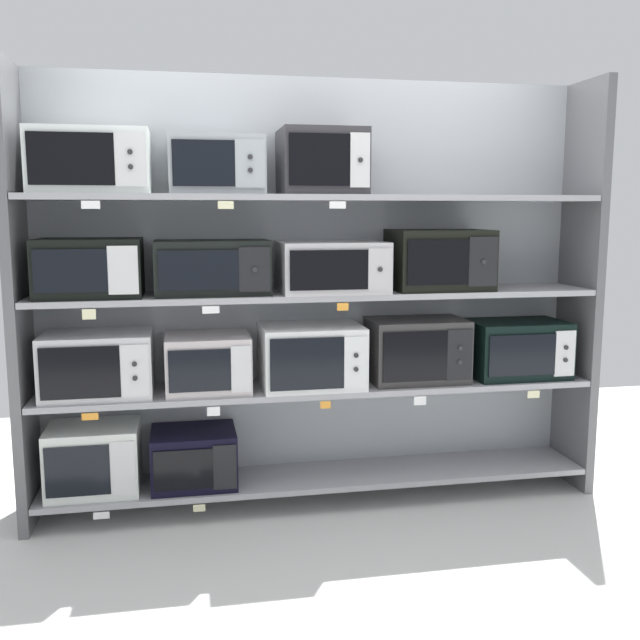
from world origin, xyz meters
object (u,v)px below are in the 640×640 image
Objects in this scene: microwave_0 at (94,458)px; microwave_12 at (216,166)px; microwave_1 at (194,457)px; microwave_13 at (322,162)px; microwave_5 at (417,350)px; microwave_4 at (311,355)px; microwave_7 at (90,268)px; microwave_9 at (332,267)px; microwave_8 at (212,267)px; microwave_3 at (208,363)px; microwave_10 at (439,260)px; microwave_6 at (517,349)px; microwave_11 at (91,161)px; microwave_2 at (98,364)px.

microwave_12 reaches higher than microwave_0.
microwave_12 reaches higher than microwave_1.
microwave_5 is at bearing -0.01° from microwave_13.
microwave_4 is at bearing -0.03° from microwave_12.
microwave_7 reaches higher than microwave_9.
microwave_9 is at bearing -0.01° from microwave_0.
microwave_4 is 0.93× the size of microwave_8.
microwave_8 is (0.12, -0.00, 0.99)m from microwave_1.
microwave_13 is at bearing -0.02° from microwave_3.
microwave_9 is 0.59m from microwave_10.
microwave_9 is (0.62, -0.00, -0.01)m from microwave_8.
microwave_10 is (1.80, -0.00, 0.02)m from microwave_7.
microwave_5 is 0.58m from microwave_6.
microwave_10 is at bearing 180.00° from microwave_6.
microwave_3 is at bearing 179.84° from microwave_12.
microwave_6 is at bearing 0.01° from microwave_12.
microwave_10 is at bearing -0.00° from microwave_1.
microwave_6 is at bearing 0.01° from microwave_13.
microwave_3 is at bearing 179.98° from microwave_9.
microwave_9 is 1.29m from microwave_11.
microwave_7 is 0.90× the size of microwave_11.
microwave_5 is at bearing -179.98° from microwave_6.
microwave_8 is at bearing 0.01° from microwave_0.
microwave_6 is (2.29, 0.00, 0.48)m from microwave_0.
microwave_7 is at bearing 179.99° from microwave_5.
microwave_3 is (0.08, -0.00, 0.50)m from microwave_1.
microwave_2 is 0.98× the size of microwave_9.
microwave_2 is 0.75m from microwave_8.
microwave_11 reaches higher than microwave_4.
microwave_10 is (1.24, -0.00, 0.51)m from microwave_3.
microwave_2 is 1.01× the size of microwave_4.
microwave_12 is at bearing -179.99° from microwave_6.
microwave_1 is 0.82× the size of microwave_6.
microwave_1 is 0.76× the size of microwave_8.
microwave_8 is 1.11× the size of microwave_10.
microwave_0 is 1.48m from microwave_11.
microwave_11 is at bearing -179.99° from microwave_6.
microwave_13 reaches higher than microwave_10.
microwave_1 is at bearing 0.04° from microwave_11.
microwave_10 is 1.27m from microwave_12.
microwave_12 is at bearing 0.01° from microwave_2.
microwave_5 is 1.75m from microwave_7.
microwave_4 is 1.02× the size of microwave_10.
microwave_3 is at bearing 0.01° from microwave_0.
microwave_13 is (-0.53, 0.00, 0.99)m from microwave_5.
microwave_13 reaches higher than microwave_7.
microwave_3 is (0.58, 0.00, 0.47)m from microwave_0.
microwave_13 is at bearing 0.01° from microwave_2.
microwave_10 is at bearing 0.01° from microwave_11.
microwave_0 is 1.23m from microwave_4.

